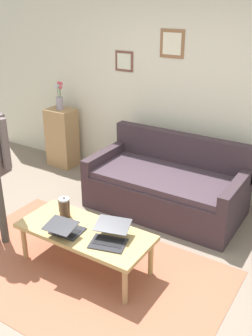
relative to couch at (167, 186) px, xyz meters
name	(u,v)px	position (x,y,z in m)	size (l,w,h in m)	color
ground_plane	(85,272)	(0.11, 1.52, -0.30)	(7.68, 7.68, 0.00)	#7C6D5E
area_rug	(80,271)	(0.15, 1.53, -0.30)	(2.76, 1.69, 0.01)	#9C5A41
back_wall	(187,90)	(0.11, -0.68, 1.05)	(7.04, 0.11, 2.70)	beige
couch	(167,186)	(0.00, 0.00, 0.00)	(1.84, 0.95, 0.88)	#382A31
coffee_table	(85,234)	(0.15, 1.43, 0.07)	(1.31, 0.58, 0.42)	tan
laptop_left	(65,229)	(0.27, 1.57, 0.16)	(0.31, 0.35, 0.14)	#28282D
laptop_center	(110,237)	(-0.15, 1.45, 0.16)	(0.40, 0.43, 0.14)	#28282D
french_press	(65,208)	(0.47, 1.34, 0.22)	(0.13, 0.11, 0.23)	#4C3323
side_shelf	(62,138)	(1.98, -0.37, 0.14)	(0.42, 0.32, 0.89)	#AA8052
flower_vase	(60,99)	(1.97, -0.37, 0.74)	(0.11, 0.10, 0.42)	#9A91A3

